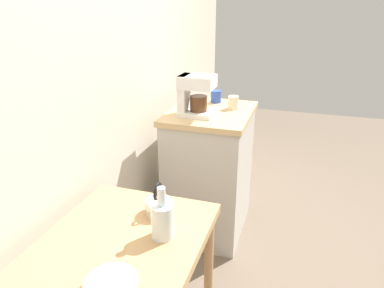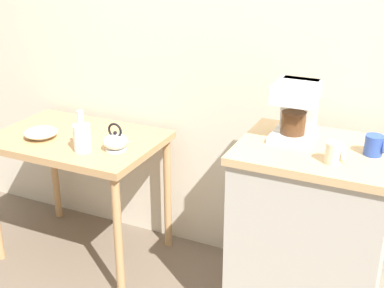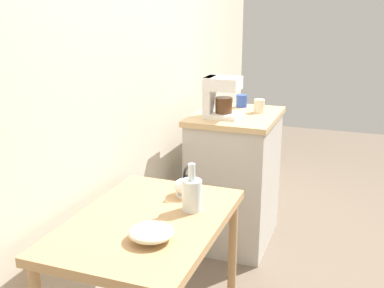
{
  "view_description": "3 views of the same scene",
  "coord_description": "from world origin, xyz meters",
  "px_view_note": "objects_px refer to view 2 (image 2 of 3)",
  "views": [
    {
      "loc": [
        -1.63,
        -0.58,
        1.6
      ],
      "look_at": [
        0.14,
        -0.02,
        0.86
      ],
      "focal_mm": 33.11,
      "sensor_mm": 36.0,
      "label": 1
    },
    {
      "loc": [
        1.0,
        -2.13,
        1.8
      ],
      "look_at": [
        0.03,
        -0.03,
        0.85
      ],
      "focal_mm": 48.94,
      "sensor_mm": 36.0,
      "label": 2
    },
    {
      "loc": [
        -2.35,
        -0.78,
        1.62
      ],
      "look_at": [
        -0.25,
        -0.0,
        0.95
      ],
      "focal_mm": 43.81,
      "sensor_mm": 36.0,
      "label": 3
    }
  ],
  "objects_px": {
    "bowl_stoneware": "(41,133)",
    "glass_carafe_vase": "(82,137)",
    "mug_blue": "(374,145)",
    "coffee_maker": "(296,108)",
    "teakettle": "(116,142)",
    "mug_small_cream": "(335,153)"
  },
  "relations": [
    {
      "from": "bowl_stoneware",
      "to": "coffee_maker",
      "type": "bearing_deg",
      "value": 6.14
    },
    {
      "from": "coffee_maker",
      "to": "mug_blue",
      "type": "height_order",
      "value": "coffee_maker"
    },
    {
      "from": "coffee_maker",
      "to": "mug_blue",
      "type": "relative_size",
      "value": 2.99
    },
    {
      "from": "glass_carafe_vase",
      "to": "coffee_maker",
      "type": "distance_m",
      "value": 1.09
    },
    {
      "from": "mug_small_cream",
      "to": "mug_blue",
      "type": "bearing_deg",
      "value": 49.34
    },
    {
      "from": "bowl_stoneware",
      "to": "coffee_maker",
      "type": "xyz_separation_m",
      "value": [
        1.35,
        0.15,
        0.29
      ]
    },
    {
      "from": "mug_small_cream",
      "to": "glass_carafe_vase",
      "type": "bearing_deg",
      "value": 179.14
    },
    {
      "from": "teakettle",
      "to": "mug_blue",
      "type": "bearing_deg",
      "value": 2.66
    },
    {
      "from": "bowl_stoneware",
      "to": "glass_carafe_vase",
      "type": "xyz_separation_m",
      "value": [
        0.31,
        -0.05,
        0.05
      ]
    },
    {
      "from": "teakettle",
      "to": "glass_carafe_vase",
      "type": "xyz_separation_m",
      "value": [
        -0.15,
        -0.08,
        0.03
      ]
    },
    {
      "from": "coffee_maker",
      "to": "mug_blue",
      "type": "bearing_deg",
      "value": -9.53
    },
    {
      "from": "mug_blue",
      "to": "mug_small_cream",
      "type": "bearing_deg",
      "value": -130.66
    },
    {
      "from": "bowl_stoneware",
      "to": "mug_blue",
      "type": "relative_size",
      "value": 2.06
    },
    {
      "from": "bowl_stoneware",
      "to": "coffee_maker",
      "type": "height_order",
      "value": "coffee_maker"
    },
    {
      "from": "bowl_stoneware",
      "to": "mug_blue",
      "type": "xyz_separation_m",
      "value": [
        1.71,
        0.09,
        0.19
      ]
    },
    {
      "from": "coffee_maker",
      "to": "mug_small_cream",
      "type": "distance_m",
      "value": 0.32
    },
    {
      "from": "teakettle",
      "to": "glass_carafe_vase",
      "type": "relative_size",
      "value": 0.71
    },
    {
      "from": "mug_small_cream",
      "to": "bowl_stoneware",
      "type": "bearing_deg",
      "value": 177.46
    },
    {
      "from": "glass_carafe_vase",
      "to": "mug_small_cream",
      "type": "xyz_separation_m",
      "value": [
        1.26,
        -0.02,
        0.15
      ]
    },
    {
      "from": "mug_blue",
      "to": "glass_carafe_vase",
      "type": "bearing_deg",
      "value": -174.38
    },
    {
      "from": "coffee_maker",
      "to": "mug_blue",
      "type": "xyz_separation_m",
      "value": [
        0.35,
        -0.06,
        -0.1
      ]
    },
    {
      "from": "glass_carafe_vase",
      "to": "coffee_maker",
      "type": "relative_size",
      "value": 0.84
    }
  ]
}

